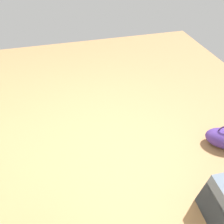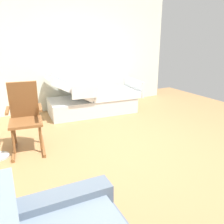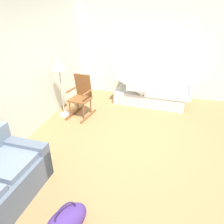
{
  "view_description": "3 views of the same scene",
  "coord_description": "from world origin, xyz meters",
  "px_view_note": "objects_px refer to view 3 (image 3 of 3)",
  "views": [
    {
      "loc": [
        0.13,
        2.03,
        2.46
      ],
      "look_at": [
        -0.27,
        0.38,
        0.84
      ],
      "focal_mm": 31.83,
      "sensor_mm": 36.0,
      "label": 1
    },
    {
      "loc": [
        -2.63,
        2.03,
        1.7
      ],
      "look_at": [
        -0.05,
        0.65,
        0.75
      ],
      "focal_mm": 37.69,
      "sensor_mm": 36.0,
      "label": 2
    },
    {
      "loc": [
        -3.35,
        -0.28,
        2.41
      ],
      "look_at": [
        -0.19,
        0.51,
        0.78
      ],
      "focal_mm": 32.43,
      "sensor_mm": 36.0,
      "label": 3
    }
  ],
  "objects_px": {
    "rocking_chair": "(81,96)",
    "floor_lamp": "(59,68)",
    "hospital_bed": "(150,93)",
    "duffel_bag": "(67,221)"
  },
  "relations": [
    {
      "from": "duffel_bag",
      "to": "hospital_bed",
      "type": "bearing_deg",
      "value": -9.2
    },
    {
      "from": "hospital_bed",
      "to": "duffel_bag",
      "type": "relative_size",
      "value": 3.31
    },
    {
      "from": "duffel_bag",
      "to": "floor_lamp",
      "type": "bearing_deg",
      "value": 26.56
    },
    {
      "from": "hospital_bed",
      "to": "duffel_bag",
      "type": "xyz_separation_m",
      "value": [
        -4.14,
        0.67,
        -0.15
      ]
    },
    {
      "from": "hospital_bed",
      "to": "duffel_bag",
      "type": "height_order",
      "value": "hospital_bed"
    },
    {
      "from": "duffel_bag",
      "to": "rocking_chair",
      "type": "bearing_deg",
      "value": 18.06
    },
    {
      "from": "rocking_chair",
      "to": "floor_lamp",
      "type": "relative_size",
      "value": 0.71
    },
    {
      "from": "rocking_chair",
      "to": "floor_lamp",
      "type": "height_order",
      "value": "floor_lamp"
    },
    {
      "from": "hospital_bed",
      "to": "rocking_chair",
      "type": "xyz_separation_m",
      "value": [
        -1.18,
        1.64,
        0.2
      ]
    },
    {
      "from": "floor_lamp",
      "to": "duffel_bag",
      "type": "relative_size",
      "value": 2.29
    }
  ]
}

